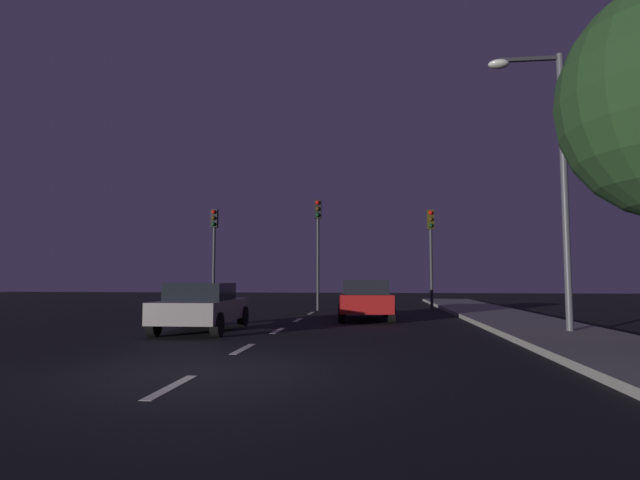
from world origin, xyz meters
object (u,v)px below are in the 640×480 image
traffic_signal_left (214,239)px  car_stopped_ahead (366,299)px  street_lamp_right (552,165)px  car_adjacent_lane (202,306)px  traffic_signal_right (431,240)px  traffic_signal_center (318,233)px

traffic_signal_left → car_stopped_ahead: (7.47, -5.10, -2.69)m
street_lamp_right → car_stopped_ahead: bearing=136.0°
traffic_signal_left → car_adjacent_lane: size_ratio=1.25×
car_stopped_ahead → street_lamp_right: size_ratio=0.55×
traffic_signal_left → traffic_signal_right: 10.41m
traffic_signal_center → car_stopped_ahead: 6.33m
traffic_signal_center → car_adjacent_lane: (-2.18, -9.85, -2.96)m
traffic_signal_center → street_lamp_right: bearing=-53.4°
car_adjacent_lane → traffic_signal_right: bearing=52.8°
car_stopped_ahead → street_lamp_right: 7.98m
traffic_signal_left → car_stopped_ahead: 9.43m
traffic_signal_center → street_lamp_right: (7.42, -9.98, 0.84)m
traffic_signal_left → traffic_signal_center: traffic_signal_center is taller
car_stopped_ahead → street_lamp_right: (5.06, -4.88, 3.77)m
traffic_signal_left → street_lamp_right: bearing=-38.5°
traffic_signal_center → traffic_signal_right: size_ratio=1.12×
street_lamp_right → traffic_signal_center: bearing=126.6°
traffic_signal_center → traffic_signal_left: bearing=-180.0°
traffic_signal_right → car_stopped_ahead: (-2.94, -5.10, -2.56)m
traffic_signal_left → street_lamp_right: (12.53, -9.98, 1.08)m
traffic_signal_left → car_stopped_ahead: traffic_signal_left is taller
traffic_signal_right → street_lamp_right: street_lamp_right is taller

